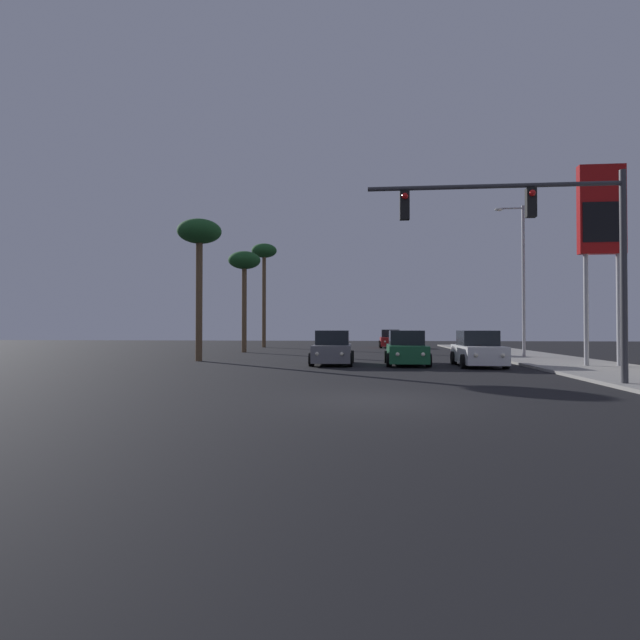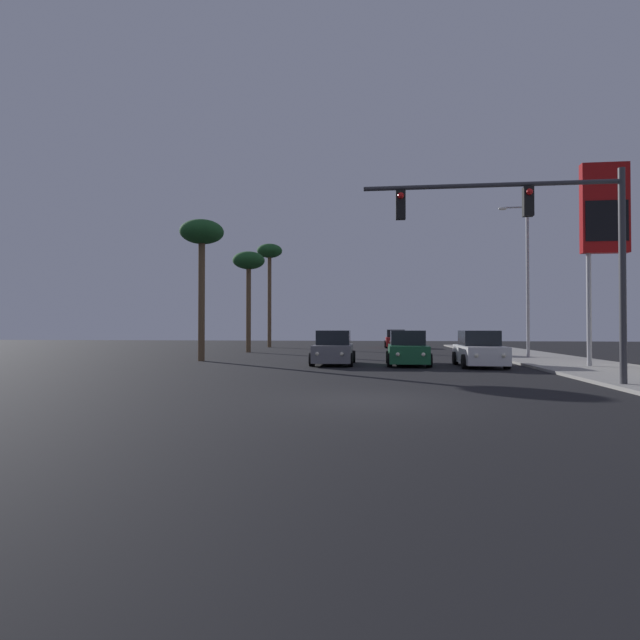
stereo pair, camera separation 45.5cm
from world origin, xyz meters
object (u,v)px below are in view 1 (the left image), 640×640
Objects in this scene: car_grey at (333,349)px; palm_tree_mid at (244,265)px; car_green at (406,349)px; car_white at (478,350)px; palm_tree_far at (264,257)px; gas_station_sign at (602,221)px; car_red at (390,339)px; street_lamp at (521,272)px; palm_tree_near at (199,238)px; traffic_light_mast at (546,232)px.

palm_tree_mid reaches higher than car_grey.
car_green and car_white have the same top height.
palm_tree_mid is 0.77× the size of palm_tree_far.
car_green is 0.48× the size of gas_station_sign.
palm_tree_far is at bearing -61.67° from car_green.
palm_tree_far is (-14.85, 22.53, 7.79)m from car_white.
gas_station_sign is at bearing 173.28° from car_white.
car_green is 17.21m from palm_tree_mid.
palm_tree_far is at bearing 0.98° from car_red.
street_lamp is at bearing -121.11° from car_white.
palm_tree_far reaches higher than car_red.
car_red is 1.00× the size of car_white.
car_red is 18.05m from street_lamp.
palm_tree_near is at bearing -15.33° from car_grey.
palm_tree_mid is at bearing 42.15° from car_red.
car_white is at bearing -41.28° from palm_tree_mid.
car_green is 25.98m from palm_tree_far.
car_red is 31.20m from traffic_light_mast.
palm_tree_mid is (-14.27, 12.53, 5.76)m from car_white.
traffic_light_mast is at bearing -104.04° from street_lamp.
palm_tree_far is at bearing 139.88° from street_lamp.
car_red is 0.56× the size of palm_tree_near.
street_lamp is at bearing -139.80° from car_green.
traffic_light_mast is 18.15m from palm_tree_near.
palm_tree_near is (-11.04, 1.91, 5.96)m from car_green.
gas_station_sign is at bearing 172.30° from car_green.
traffic_light_mast is 34.34m from palm_tree_far.
palm_tree_mid is (-7.40, 11.88, 5.76)m from car_grey.
car_green and car_red have the same top height.
palm_tree_far is (-15.17, 30.57, 3.80)m from traffic_light_mast.
car_green is at bearing -10.86° from car_white.
car_red is 0.57× the size of palm_tree_mid.
gas_station_sign is at bearing -79.67° from street_lamp.
palm_tree_far reaches higher than car_white.
palm_tree_far is at bearing 91.55° from palm_tree_near.
car_green is at bearing -62.13° from palm_tree_far.
car_grey is at bearing -5.53° from car_white.
street_lamp reaches higher than car_red.
car_grey is at bearing 174.09° from gas_station_sign.
car_green is 0.55× the size of traffic_light_mast.
palm_tree_far is at bearing -56.75° from car_white.
palm_tree_near is at bearing -10.17° from car_white.
palm_tree_far is at bearing 93.29° from palm_tree_mid.
gas_station_sign is 23.59m from palm_tree_mid.
palm_tree_mid is 10.22m from palm_tree_far.
car_green is at bearing 112.46° from traffic_light_mast.
car_grey is 11.97m from traffic_light_mast.
gas_station_sign is at bearing 172.96° from car_grey.
car_red is at bearing 109.59° from gas_station_sign.
palm_tree_near is at bearing 60.79° from car_red.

